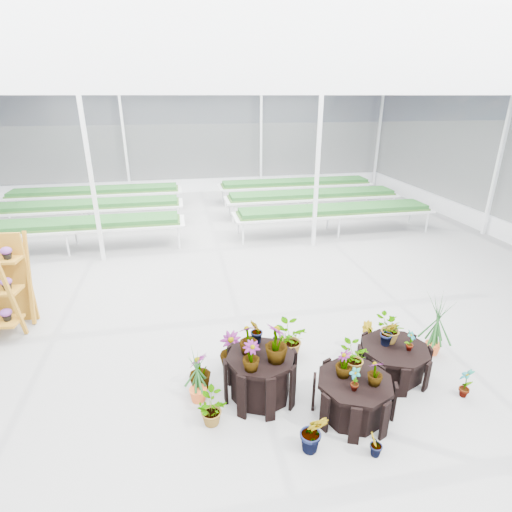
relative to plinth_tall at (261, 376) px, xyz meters
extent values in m
plane|color=gray|center=(-0.15, 2.02, -0.36)|extent=(24.00, 24.00, 0.00)
cylinder|color=black|center=(0.00, 0.00, 0.00)|extent=(1.11, 1.11, 0.71)
cylinder|color=black|center=(1.20, -0.60, -0.07)|extent=(1.42, 1.42, 0.58)
cylinder|color=black|center=(2.20, 0.10, -0.11)|extent=(1.33, 1.33, 0.50)
imported|color=#1C4B1E|center=(-0.16, 0.10, 0.60)|extent=(0.32, 0.32, 0.48)
imported|color=#1C4B1E|center=(0.19, -0.15, 0.65)|extent=(0.43, 0.43, 0.59)
imported|color=#1C4B1E|center=(0.00, 0.32, 0.57)|extent=(0.22, 0.26, 0.42)
imported|color=#1C4B1E|center=(-0.19, -0.28, 0.57)|extent=(0.29, 0.29, 0.43)
imported|color=#1C4B1E|center=(1.07, -0.49, 0.43)|extent=(0.28, 0.28, 0.41)
imported|color=#1C4B1E|center=(1.41, -0.72, 0.41)|extent=(0.23, 0.23, 0.38)
imported|color=#1C4B1E|center=(1.23, -0.41, 0.44)|extent=(0.52, 0.50, 0.44)
imported|color=#1C4B1E|center=(1.10, -0.78, 0.39)|extent=(0.14, 0.19, 0.34)
imported|color=#1C4B1E|center=(2.09, 0.18, 0.37)|extent=(0.31, 0.29, 0.45)
imported|color=#1C4B1E|center=(2.36, -0.02, 0.32)|extent=(0.23, 0.21, 0.35)
imported|color=#1C4B1E|center=(2.16, 0.25, 0.39)|extent=(0.54, 0.51, 0.49)
imported|color=#1C4B1E|center=(-0.79, -0.40, -0.12)|extent=(0.54, 0.56, 0.48)
imported|color=#1C4B1E|center=(-0.87, 0.35, -0.05)|extent=(0.46, 0.46, 0.60)
imported|color=#1C4B1E|center=(0.44, -1.12, -0.04)|extent=(0.43, 0.40, 0.63)
imported|color=#1C4B1E|center=(1.18, -1.34, -0.17)|extent=(0.26, 0.25, 0.36)
imported|color=#1C4B1E|center=(2.99, -0.59, -0.11)|extent=(0.31, 0.30, 0.49)
imported|color=#1C4B1E|center=(2.10, 0.75, -0.08)|extent=(0.36, 0.32, 0.56)
imported|color=#1C4B1E|center=(0.69, 0.91, -0.05)|extent=(0.72, 0.70, 0.60)
imported|color=#1C4B1E|center=(-0.35, 0.75, -0.04)|extent=(0.50, 0.50, 0.64)
camera|label=1|loc=(-0.98, -4.69, 3.84)|focal=28.00mm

